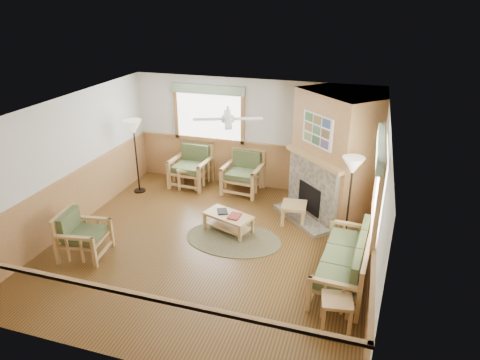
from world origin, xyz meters
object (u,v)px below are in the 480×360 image
(footstool, at_px, (294,213))
(coffee_table, at_px, (228,223))
(sofa, at_px, (344,259))
(armchair_back_left, at_px, (191,166))
(end_table_chairs, at_px, (189,177))
(end_table_sofa, at_px, (336,313))
(floor_lamp_left, at_px, (136,157))
(armchair_left, at_px, (84,234))
(armchair_back_right, at_px, (243,173))
(floor_lamp_right, at_px, (349,201))

(footstool, bearing_deg, coffee_table, -147.77)
(sofa, distance_m, armchair_back_left, 4.97)
(end_table_chairs, xyz_separation_m, end_table_sofa, (4.02, -3.91, -0.03))
(floor_lamp_left, bearing_deg, coffee_table, -23.73)
(end_table_sofa, bearing_deg, armchair_left, 173.43)
(armchair_left, distance_m, coffee_table, 2.79)
(armchair_back_left, bearing_deg, end_table_sofa, -42.21)
(footstool, bearing_deg, end_table_sofa, -68.12)
(armchair_back_right, xyz_separation_m, floor_lamp_right, (2.60, -1.65, 0.41))
(sofa, relative_size, armchair_left, 2.22)
(floor_lamp_left, bearing_deg, armchair_back_right, 16.77)
(end_table_sofa, distance_m, footstool, 3.12)
(armchair_back_left, bearing_deg, floor_lamp_right, -19.38)
(end_table_sofa, relative_size, floor_lamp_right, 0.28)
(sofa, distance_m, armchair_left, 4.69)
(armchair_left, relative_size, end_table_chairs, 1.57)
(end_table_chairs, bearing_deg, floor_lamp_left, -151.81)
(armchair_back_left, bearing_deg, floor_lamp_left, -142.57)
(floor_lamp_left, bearing_deg, end_table_sofa, -33.17)
(armchair_left, distance_m, floor_lamp_right, 4.99)
(sofa, xyz_separation_m, armchair_back_right, (-2.65, 2.93, 0.04))
(end_table_chairs, bearing_deg, coffee_table, -47.30)
(armchair_back_left, relative_size, end_table_sofa, 2.06)
(floor_lamp_left, height_order, floor_lamp_right, floor_lamp_left)
(armchair_back_left, xyz_separation_m, end_table_chairs, (0.00, -0.16, -0.23))
(armchair_left, height_order, coffee_table, armchair_left)
(armchair_back_left, relative_size, floor_lamp_right, 0.57)
(armchair_back_right, distance_m, footstool, 1.91)
(floor_lamp_left, bearing_deg, armchair_back_left, 34.26)
(sofa, height_order, armchair_back_left, armchair_back_left)
(coffee_table, bearing_deg, footstool, 51.66)
(footstool, bearing_deg, armchair_back_left, 157.66)
(armchair_back_left, distance_m, coffee_table, 2.56)
(end_table_chairs, height_order, footstool, end_table_chairs)
(coffee_table, height_order, floor_lamp_left, floor_lamp_left)
(floor_lamp_left, bearing_deg, footstool, -6.31)
(end_table_sofa, bearing_deg, floor_lamp_right, 91.20)
(footstool, bearing_deg, floor_lamp_right, -23.08)
(coffee_table, relative_size, floor_lamp_left, 0.54)
(armchair_back_left, distance_m, floor_lamp_right, 4.31)
(footstool, relative_size, floor_lamp_right, 0.28)
(armchair_back_right, xyz_separation_m, armchair_left, (-1.99, -3.54, -0.05))
(sofa, height_order, floor_lamp_right, floor_lamp_right)
(armchair_back_right, relative_size, end_table_chairs, 1.76)
(armchair_left, bearing_deg, floor_lamp_left, 0.60)
(armchair_left, relative_size, floor_lamp_right, 0.49)
(armchair_left, bearing_deg, footstool, -64.44)
(armchair_back_right, height_order, footstool, armchair_back_right)
(sofa, relative_size, end_table_chairs, 3.49)
(sofa, height_order, coffee_table, sofa)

